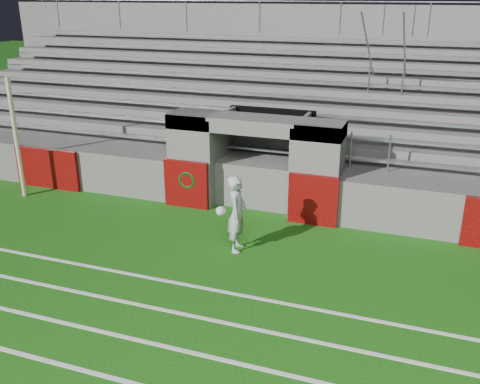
% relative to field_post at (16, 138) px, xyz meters
% --- Properties ---
extents(ground, '(90.00, 90.00, 0.00)m').
position_rel_field_post_xyz_m(ground, '(6.75, -2.10, -1.76)').
color(ground, '#16540E').
rests_on(ground, ground).
extents(field_post, '(0.13, 0.13, 3.52)m').
position_rel_field_post_xyz_m(field_post, '(0.00, 0.00, 0.00)').
color(field_post, '#C9B695').
rests_on(field_post, ground).
extents(stadium_structure, '(26.00, 8.48, 5.42)m').
position_rel_field_post_xyz_m(stadium_structure, '(6.75, 5.87, -0.27)').
color(stadium_structure, '#585553').
rests_on(stadium_structure, ground).
extents(goalkeeper_with_ball, '(0.71, 0.73, 1.84)m').
position_rel_field_post_xyz_m(goalkeeper_with_ball, '(7.20, -1.21, -0.84)').
color(goalkeeper_with_ball, '#ABB2B5').
rests_on(goalkeeper_with_ball, ground).
extents(hose_coil, '(0.56, 0.15, 0.63)m').
position_rel_field_post_xyz_m(hose_coil, '(4.99, 0.82, -1.00)').
color(hose_coil, '#0C401A').
rests_on(hose_coil, ground).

